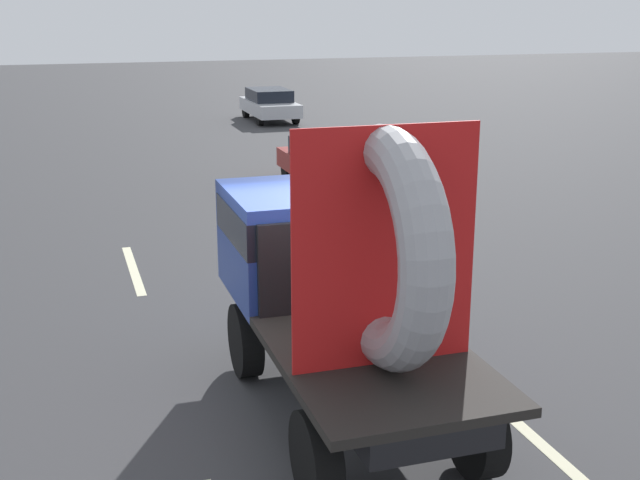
# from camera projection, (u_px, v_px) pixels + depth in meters

# --- Properties ---
(ground_plane) EXTENTS (120.00, 120.00, 0.00)m
(ground_plane) POSITION_uv_depth(u_px,v_px,m) (324.00, 388.00, 10.44)
(ground_plane) COLOR #38383A
(flatbed_truck) EXTENTS (2.02, 4.87, 3.57)m
(flatbed_truck) POSITION_uv_depth(u_px,v_px,m) (334.00, 267.00, 9.67)
(flatbed_truck) COLOR black
(flatbed_truck) RESTS_ON ground_plane
(distant_sedan) EXTENTS (1.63, 3.80, 1.24)m
(distant_sedan) POSITION_uv_depth(u_px,v_px,m) (326.00, 162.00, 21.57)
(distant_sedan) COLOR black
(distant_sedan) RESTS_ON ground_plane
(lane_dash_left_far) EXTENTS (0.16, 2.95, 0.01)m
(lane_dash_left_far) POSITION_uv_depth(u_px,v_px,m) (133.00, 269.00, 15.04)
(lane_dash_left_far) COLOR beige
(lane_dash_left_far) RESTS_ON ground_plane
(lane_dash_right_near) EXTENTS (0.16, 2.18, 0.01)m
(lane_dash_right_near) POSITION_uv_depth(u_px,v_px,m) (554.00, 456.00, 8.87)
(lane_dash_right_near) COLOR beige
(lane_dash_right_near) RESTS_ON ground_plane
(lane_dash_right_far) EXTENTS (0.16, 2.53, 0.01)m
(lane_dash_right_far) POSITION_uv_depth(u_px,v_px,m) (327.00, 254.00, 15.99)
(lane_dash_right_far) COLOR beige
(lane_dash_right_far) RESTS_ON ground_plane
(oncoming_car) EXTENTS (1.67, 3.90, 1.27)m
(oncoming_car) POSITION_uv_depth(u_px,v_px,m) (270.00, 104.00, 33.71)
(oncoming_car) COLOR black
(oncoming_car) RESTS_ON ground_plane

